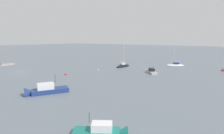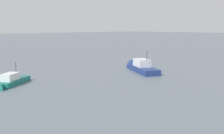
# 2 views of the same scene
# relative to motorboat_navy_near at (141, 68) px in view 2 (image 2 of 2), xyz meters

# --- Properties ---
(motorboat_navy_near) EXTENTS (7.97, 5.77, 4.36)m
(motorboat_navy_near) POSITION_rel_motorboat_navy_near_xyz_m (0.00, 0.00, 0.00)
(motorboat_navy_near) COLOR navy
(motorboat_navy_near) RESTS_ON ground_plane
(motorboat_teal_mid) EXTENTS (4.71, 5.73, 3.23)m
(motorboat_teal_mid) POSITION_rel_motorboat_navy_near_xyz_m (4.64, 18.73, -0.12)
(motorboat_teal_mid) COLOR #197266
(motorboat_teal_mid) RESTS_ON ground_plane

